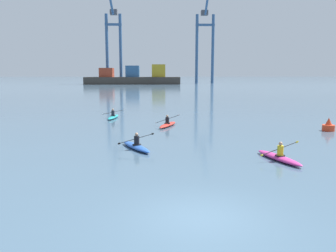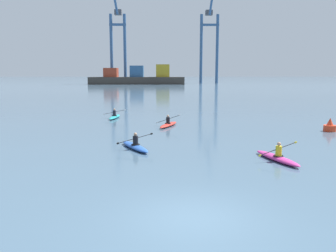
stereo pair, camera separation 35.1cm
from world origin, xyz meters
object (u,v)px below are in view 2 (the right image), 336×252
Objects in this scene: container_barge at (138,78)px; channel_buoy at (330,126)px; kayak_blue at (135,146)px; gantry_crane_west at (118,38)px; kayak_teal at (115,117)px; kayak_red at (168,124)px; gantry_crane_west_mid at (209,38)px; kayak_magenta at (277,157)px.

container_barge reaches higher than channel_buoy.
kayak_blue is at bearing -157.56° from channel_buoy.
gantry_crane_west is 10.53× the size of kayak_blue.
kayak_teal is (12.41, -109.37, -17.90)m from gantry_crane_west.
channel_buoy is at bearing -12.35° from kayak_red.
gantry_crane_west_mid is 10.94× the size of kayak_teal.
container_barge is 113.22m from channel_buoy.
channel_buoy is 18.67m from kayak_teal.
gantry_crane_west reaches higher than container_barge.
channel_buoy is at bearing -79.17° from container_barge.
channel_buoy is at bearing -24.74° from kayak_teal.
kayak_red is (5.01, -5.20, 0.00)m from kayak_teal.
container_barge is at bearing -36.49° from gantry_crane_west.
container_barge reaches higher than kayak_teal.
kayak_blue is (7.21, -116.99, -2.28)m from container_barge.
gantry_crane_west_mid is 123.53m from channel_buoy.
kayak_teal is 7.22m from kayak_red.
gantry_crane_west is at bearing 100.15° from kayak_magenta.
kayak_blue is (2.91, -13.62, 0.00)m from kayak_teal.
container_barge is 10.75× the size of kayak_red.
container_barge is 18.59m from gantry_crane_west.
kayak_teal is at bearing 155.26° from channel_buoy.
gantry_crane_west is 10.31× the size of kayak_red.
kayak_teal is (4.31, -103.37, -2.28)m from container_barge.
kayak_red is (9.31, -108.57, -2.28)m from container_barge.
gantry_crane_west is 117.25m from kayak_red.
kayak_blue is at bearing -77.96° from kayak_teal.
kayak_magenta is (14.43, -119.87, -2.28)m from container_barge.
kayak_teal is 1.04× the size of kayak_blue.
container_barge reaches higher than kayak_magenta.
gantry_crane_west_mid is at bearing 77.77° from kayak_teal.
kayak_blue is at bearing 158.23° from kayak_magenta.
kayak_magenta is (22.53, -125.87, -17.90)m from gantry_crane_west.
gantry_crane_west is 37.46m from gantry_crane_west_mid.
kayak_teal is 13.92m from kayak_blue.
kayak_teal is at bearing 102.04° from kayak_blue.
gantry_crane_west_mid is (29.05, 10.76, 16.06)m from container_barge.
channel_buoy is 0.29× the size of kayak_teal.
gantry_crane_west_mid is at bearing 20.32° from container_barge.
container_barge is 0.96× the size of gantry_crane_west_mid.
channel_buoy is 0.30× the size of kayak_blue.
gantry_crane_west is (-8.10, 5.99, 15.62)m from container_barge.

